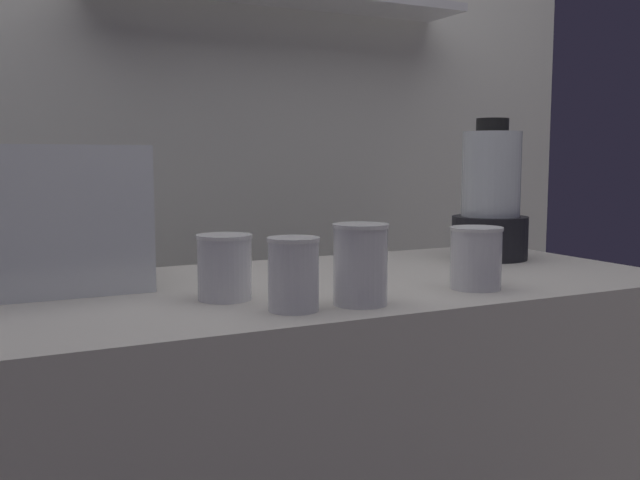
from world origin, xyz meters
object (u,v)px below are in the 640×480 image
object	(u,v)px
juice_cup_beet_right	(476,262)
juice_cup_pomegranate_left	(294,279)
juice_cup_beet_middle	(360,268)
blender_pitcher	(490,202)
juice_cup_carrot_far_left	(225,271)
carrot_display_bin	(54,244)

from	to	relation	value
juice_cup_beet_right	juice_cup_pomegranate_left	bearing A→B (deg)	-176.26
juice_cup_beet_middle	blender_pitcher	bearing A→B (deg)	31.43
juice_cup_beet_right	blender_pitcher	bearing A→B (deg)	46.88
blender_pitcher	juice_cup_beet_middle	world-z (taller)	blender_pitcher
juice_cup_carrot_far_left	juice_cup_beet_right	size ratio (longest dim) A/B	0.97
juice_cup_pomegranate_left	carrot_display_bin	bearing A→B (deg)	128.94
juice_cup_pomegranate_left	juice_cup_beet_middle	size ratio (longest dim) A/B	0.87
juice_cup_beet_middle	juice_cup_pomegranate_left	bearing A→B (deg)	177.23
carrot_display_bin	juice_cup_pomegranate_left	bearing A→B (deg)	-51.06
blender_pitcher	juice_cup_beet_right	size ratio (longest dim) A/B	2.91
juice_cup_pomegranate_left	juice_cup_beet_middle	distance (m)	0.12
blender_pitcher	juice_cup_pomegranate_left	distance (m)	0.73
blender_pitcher	juice_cup_carrot_far_left	world-z (taller)	blender_pitcher
juice_cup_carrot_far_left	juice_cup_pomegranate_left	size ratio (longest dim) A/B	0.95
juice_cup_pomegranate_left	juice_cup_beet_right	size ratio (longest dim) A/B	1.02
juice_cup_beet_right	carrot_display_bin	bearing A→B (deg)	152.47
blender_pitcher	juice_cup_beet_middle	bearing A→B (deg)	-148.57
carrot_display_bin	juice_cup_carrot_far_left	xyz separation A→B (m)	(0.24, -0.25, -0.03)
carrot_display_bin	juice_cup_carrot_far_left	distance (m)	0.34
carrot_display_bin	juice_cup_beet_right	xyz separation A→B (m)	(0.68, -0.35, -0.03)
juice_cup_pomegranate_left	juice_cup_carrot_far_left	bearing A→B (deg)	116.37
juice_cup_beet_middle	juice_cup_beet_right	distance (m)	0.26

